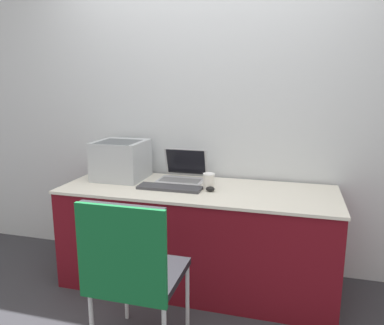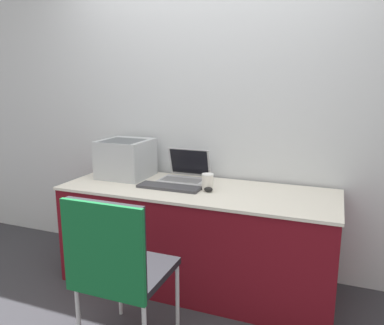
{
  "view_description": "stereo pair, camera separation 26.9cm",
  "coord_description": "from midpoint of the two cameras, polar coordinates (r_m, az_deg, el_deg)",
  "views": [
    {
      "loc": [
        0.65,
        -2.16,
        1.49
      ],
      "look_at": [
        -0.05,
        0.38,
        0.92
      ],
      "focal_mm": 35.0,
      "sensor_mm": 36.0,
      "label": 1
    },
    {
      "loc": [
        0.91,
        -2.08,
        1.49
      ],
      "look_at": [
        -0.05,
        0.38,
        0.92
      ],
      "focal_mm": 35.0,
      "sensor_mm": 36.0,
      "label": 2
    }
  ],
  "objects": [
    {
      "name": "wall_back",
      "position": [
        2.97,
        0.23,
        8.53
      ],
      "size": [
        8.0,
        0.05,
        2.6
      ],
      "color": "silver",
      "rests_on": "ground_plane"
    },
    {
      "name": "table",
      "position": [
        2.81,
        -1.98,
        -11.25
      ],
      "size": [
        1.97,
        0.7,
        0.74
      ],
      "color": "maroon",
      "rests_on": "ground_plane"
    },
    {
      "name": "laptop_left",
      "position": [
        2.89,
        -4.11,
        -1.77
      ],
      "size": [
        0.35,
        0.3,
        0.24
      ],
      "color": "#B7B7BC",
      "rests_on": "table"
    },
    {
      "name": "external_keyboard",
      "position": [
        2.68,
        -6.31,
        -3.88
      ],
      "size": [
        0.46,
        0.14,
        0.02
      ],
      "color": "#3D3D42",
      "rests_on": "table"
    },
    {
      "name": "coffee_cup",
      "position": [
        2.64,
        -0.34,
        -2.97
      ],
      "size": [
        0.08,
        0.08,
        0.12
      ],
      "color": "white",
      "rests_on": "table"
    },
    {
      "name": "chair",
      "position": [
        2.04,
        -13.1,
        -14.95
      ],
      "size": [
        0.46,
        0.47,
        0.92
      ],
      "color": "black",
      "rests_on": "ground_plane"
    },
    {
      "name": "printer",
      "position": [
        3.01,
        -13.31,
        0.59
      ],
      "size": [
        0.37,
        0.38,
        0.3
      ],
      "color": "#B2B7BC",
      "rests_on": "table"
    },
    {
      "name": "ground_plane",
      "position": [
        2.7,
        -4.25,
        -21.26
      ],
      "size": [
        14.0,
        14.0,
        0.0
      ],
      "primitive_type": "plane",
      "color": "#333338"
    },
    {
      "name": "mouse",
      "position": [
        2.61,
        -0.16,
        -4.09
      ],
      "size": [
        0.06,
        0.05,
        0.04
      ],
      "color": "black",
      "rests_on": "table"
    }
  ]
}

